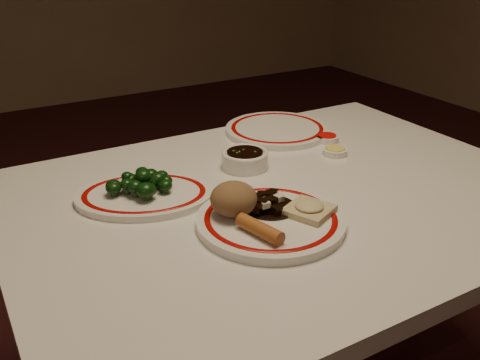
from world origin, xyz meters
The scene contains 12 objects.
dining_table centered at (0.00, 0.00, 0.66)m, with size 1.20×0.90×0.75m.
main_plate centered at (-0.11, -0.11, 0.76)m, with size 0.38×0.38×0.02m.
rice_mound centered at (-0.17, -0.06, 0.80)m, with size 0.09×0.09×0.07m, color brown.
spring_roll centered at (-0.16, -0.16, 0.78)m, with size 0.03×0.03×0.10m, color #AE652A.
fried_wonton centered at (-0.03, -0.14, 0.78)m, with size 0.11×0.11×0.02m.
stirfry_heap centered at (-0.10, -0.08, 0.78)m, with size 0.11×0.11×0.03m.
broccoli_plate centered at (-0.28, 0.12, 0.76)m, with size 0.36×0.34×0.02m.
broccoli_pile centered at (-0.28, 0.12, 0.79)m, with size 0.15×0.10×0.05m.
soy_bowl centered at (-0.01, 0.16, 0.77)m, with size 0.11×0.11×0.04m.
sweet_sour_dish centered at (0.28, 0.20, 0.76)m, with size 0.06×0.06×0.02m.
mustard_dish centered at (0.24, 0.12, 0.76)m, with size 0.06×0.06×0.02m.
far_plate centered at (0.20, 0.33, 0.76)m, with size 0.38×0.38×0.02m.
Camera 1 is at (-0.62, -0.87, 1.27)m, focal length 40.00 mm.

